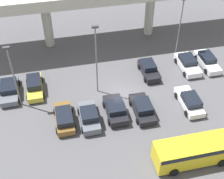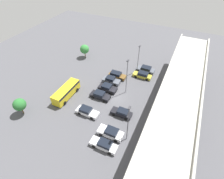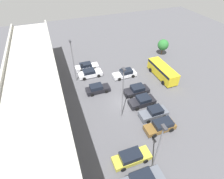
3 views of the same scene
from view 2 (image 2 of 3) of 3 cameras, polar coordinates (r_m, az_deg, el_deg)
ground_plane at (r=40.23m, az=0.69°, el=-2.35°), size 94.11×94.11×0.00m
highway_overpass at (r=33.90m, az=21.54°, el=-0.51°), size 45.20×6.98×8.21m
parked_car_0 at (r=48.41m, az=10.92°, el=6.49°), size 2.23×4.84×1.49m
parked_car_1 at (r=46.08m, az=9.91°, el=4.68°), size 1.99×4.81×1.56m
parked_car_2 at (r=45.35m, az=1.57°, el=4.73°), size 2.07×4.53×1.55m
parked_car_3 at (r=43.62m, az=-0.31°, el=3.03°), size 2.12×4.44×1.65m
parked_car_4 at (r=41.41m, az=-1.51°, el=0.53°), size 2.24×4.39×1.56m
parked_car_5 at (r=39.67m, az=-3.95°, el=-1.85°), size 2.16×4.62×1.52m
parked_car_6 at (r=35.95m, az=3.20°, el=-7.59°), size 1.98×4.33×1.54m
parked_car_7 at (r=36.52m, az=-8.19°, el=-7.09°), size 2.07×4.80×1.53m
parked_car_8 at (r=32.95m, az=-0.42°, el=-13.87°), size 2.20×4.77×1.55m
parked_car_9 at (r=31.65m, az=-2.64°, el=-17.57°), size 1.97×4.89×1.50m
shuttle_bus at (r=40.72m, az=-14.74°, el=-0.60°), size 7.69×2.67×2.44m
lamp_post_near_aisle at (r=29.23m, az=5.27°, el=-10.48°), size 0.70×0.35×8.37m
lamp_post_mid_lot at (r=38.26m, az=4.87°, el=4.79°), size 0.70×0.35×8.80m
lamp_post_by_overpass at (r=45.76m, az=8.63°, el=10.34°), size 0.70×0.35×7.76m
tree_front_left at (r=53.64m, az=-8.96°, el=12.87°), size 2.67×2.67×3.99m
tree_front_centre at (r=39.52m, az=-27.96°, el=-4.38°), size 2.55×2.55×3.81m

